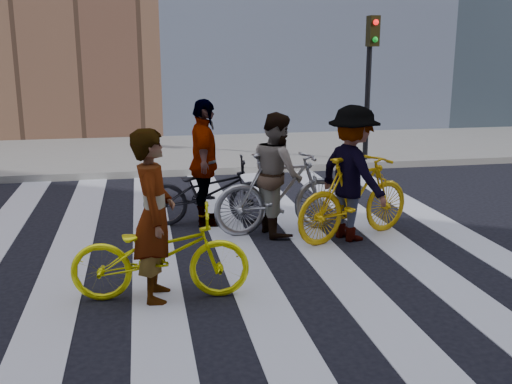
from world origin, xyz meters
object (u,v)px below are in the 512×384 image
object	(u,v)px
bike_yellow_left	(160,254)
rider_mid	(277,174)
rider_left	(154,216)
rider_rear	(204,163)
bike_silver_mid	(280,193)
traffic_signal	(370,65)
bike_dark_rear	(208,192)
bike_yellow_right	(355,198)
rider_right	(352,173)

from	to	relation	value
bike_yellow_left	rider_mid	size ratio (longest dim) A/B	1.07
rider_left	rider_mid	distance (m)	2.75
rider_rear	bike_silver_mid	bearing A→B (deg)	-115.09
bike_silver_mid	rider_rear	size ratio (longest dim) A/B	1.04
traffic_signal	bike_yellow_left	distance (m)	8.41
bike_dark_rear	rider_mid	xyz separation A→B (m)	(0.94, -0.61, 0.37)
bike_yellow_left	bike_yellow_right	distance (m)	3.20
bike_silver_mid	rider_right	xyz separation A→B (m)	(0.92, -0.48, 0.35)
traffic_signal	bike_silver_mid	world-z (taller)	traffic_signal
rider_mid	bike_yellow_left	bearing A→B (deg)	132.10
rider_right	bike_silver_mid	bearing A→B (deg)	41.02
bike_dark_rear	rider_right	xyz separation A→B (m)	(1.90, -1.08, 0.43)
bike_silver_mid	rider_right	size ratio (longest dim) A/B	1.06
rider_rear	rider_right	bearing A→B (deg)	-113.77
bike_yellow_left	bike_yellow_right	bearing A→B (deg)	-54.66
traffic_signal	bike_silver_mid	size ratio (longest dim) A/B	1.66
traffic_signal	bike_dark_rear	size ratio (longest dim) A/B	1.69
rider_left	rider_right	distance (m)	3.20
rider_left	rider_rear	xyz separation A→B (m)	(0.82, 2.67, 0.03)
bike_dark_rear	rider_rear	distance (m)	0.45
bike_yellow_right	rider_rear	bearing A→B (deg)	40.09
traffic_signal	rider_right	xyz separation A→B (m)	(-2.17, -5.00, -1.33)
bike_yellow_right	rider_left	distance (m)	3.26
bike_dark_rear	rider_mid	world-z (taller)	rider_mid
bike_silver_mid	rider_right	world-z (taller)	rider_right
traffic_signal	rider_left	size ratio (longest dim) A/B	1.79
rider_left	bike_yellow_left	bearing A→B (deg)	-84.45
traffic_signal	bike_dark_rear	distance (m)	5.93
rider_left	rider_rear	bearing A→B (deg)	-11.61
bike_yellow_left	bike_silver_mid	world-z (taller)	bike_silver_mid
bike_yellow_left	bike_dark_rear	size ratio (longest dim) A/B	0.97
rider_rear	bike_dark_rear	bearing A→B (deg)	-84.83
rider_rear	bike_yellow_left	bearing A→B (deg)	169.00
bike_yellow_left	bike_silver_mid	bearing A→B (deg)	-35.71
traffic_signal	bike_yellow_left	size ratio (longest dim) A/B	1.74
traffic_signal	bike_dark_rear	world-z (taller)	traffic_signal
bike_dark_rear	rider_rear	size ratio (longest dim) A/B	1.02
traffic_signal	rider_right	size ratio (longest dim) A/B	1.75
rider_mid	rider_rear	xyz separation A→B (m)	(-0.99, 0.61, 0.08)
bike_dark_rear	traffic_signal	bearing A→B (deg)	-40.95
rider_right	rider_rear	xyz separation A→B (m)	(-1.95, 1.08, 0.01)
bike_yellow_left	rider_rear	world-z (taller)	rider_rear
traffic_signal	bike_yellow_right	distance (m)	5.69
bike_yellow_left	bike_yellow_right	world-z (taller)	bike_yellow_right
bike_yellow_right	rider_right	world-z (taller)	rider_right
bike_yellow_left	rider_mid	world-z (taller)	rider_mid
traffic_signal	bike_silver_mid	distance (m)	5.73
bike_yellow_right	rider_right	xyz separation A→B (m)	(-0.05, 0.00, 0.35)
bike_silver_mid	rider_right	bearing A→B (deg)	-124.84
bike_silver_mid	bike_yellow_right	bearing A→B (deg)	-123.61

